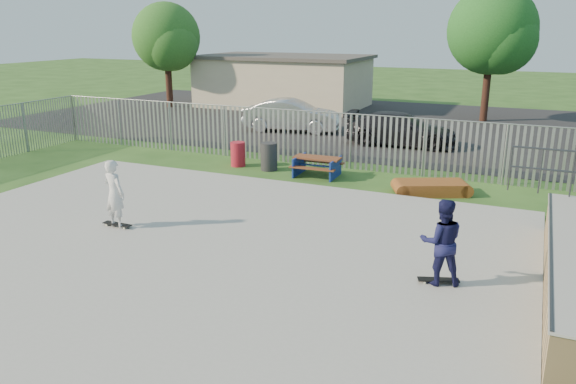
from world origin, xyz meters
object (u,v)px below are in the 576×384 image
at_px(car_silver, 292,116).
at_px(car_dark, 401,129).
at_px(tree_mid, 492,30).
at_px(picnic_table, 317,166).
at_px(funbox, 431,188).
at_px(skater_white, 115,194).
at_px(trash_bin_red, 238,154).
at_px(trash_bin_grey, 269,156).
at_px(tree_left, 166,37).
at_px(skater_navy, 442,242).

relative_size(car_silver, car_dark, 0.98).
height_order(car_silver, car_dark, car_silver).
bearing_deg(tree_mid, picnic_table, -105.72).
distance_m(funbox, skater_white, 9.36).
height_order(funbox, car_dark, car_dark).
distance_m(trash_bin_red, tree_mid, 16.59).
distance_m(trash_bin_grey, tree_mid, 16.12).
height_order(funbox, tree_left, tree_left).
distance_m(tree_mid, skater_navy, 21.95).
relative_size(trash_bin_red, skater_white, 0.52).
xyz_separation_m(car_dark, tree_mid, (2.63, 8.19, 4.03)).
distance_m(trash_bin_red, skater_navy, 11.23).
xyz_separation_m(picnic_table, tree_mid, (4.07, 14.44, 4.41)).
relative_size(funbox, skater_white, 1.27).
distance_m(picnic_table, tree_mid, 15.64).
relative_size(car_silver, skater_navy, 2.73).
bearing_deg(funbox, skater_navy, -103.27).
distance_m(tree_left, skater_navy, 27.94).
bearing_deg(car_dark, skater_navy, -166.33).
bearing_deg(tree_mid, car_silver, -139.37).
height_order(funbox, tree_mid, tree_mid).
bearing_deg(car_dark, skater_white, 160.76).
bearing_deg(car_silver, tree_mid, -60.13).
relative_size(picnic_table, trash_bin_grey, 1.65).
height_order(trash_bin_grey, skater_white, skater_white).
xyz_separation_m(funbox, trash_bin_grey, (-5.87, 0.65, 0.30)).
distance_m(trash_bin_red, car_dark, 7.65).
relative_size(car_dark, skater_white, 2.79).
bearing_deg(skater_white, car_dark, -96.09).
distance_m(picnic_table, trash_bin_red, 3.19).
relative_size(trash_bin_red, skater_navy, 0.52).
xyz_separation_m(picnic_table, trash_bin_red, (-3.19, 0.16, 0.11)).
bearing_deg(skater_navy, trash_bin_red, -60.37).
bearing_deg(car_dark, trash_bin_grey, 149.28).
height_order(trash_bin_grey, car_silver, car_silver).
bearing_deg(skater_white, picnic_table, -99.28).
bearing_deg(car_silver, tree_left, 55.15).
relative_size(trash_bin_grey, tree_mid, 0.14).
bearing_deg(picnic_table, funbox, -10.17).
xyz_separation_m(picnic_table, car_dark, (1.43, 6.25, 0.37)).
distance_m(skater_navy, skater_white, 7.92).
bearing_deg(trash_bin_red, skater_navy, -40.64).
relative_size(car_dark, skater_navy, 2.79).
distance_m(funbox, car_dark, 7.31).
bearing_deg(skater_navy, tree_mid, -106.39).
height_order(tree_mid, skater_navy, tree_mid).
relative_size(trash_bin_red, tree_left, 0.14).
distance_m(picnic_table, funbox, 4.04).
distance_m(car_silver, car_dark, 5.72).
xyz_separation_m(picnic_table, skater_navy, (5.33, -7.15, 0.67)).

